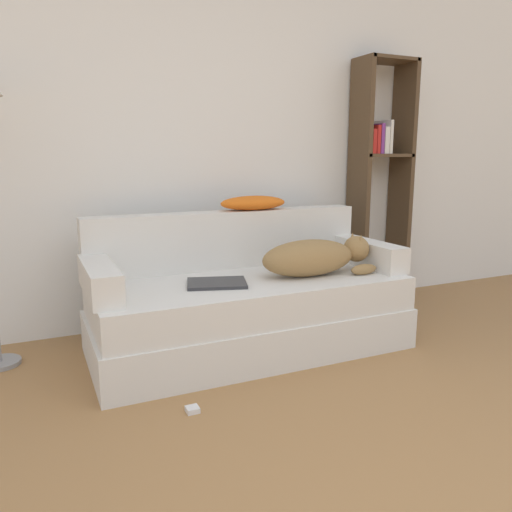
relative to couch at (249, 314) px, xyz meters
name	(u,v)px	position (x,y,z in m)	size (l,w,h in m)	color
wall_back	(188,123)	(-0.13, 0.71, 1.14)	(8.16, 0.06, 2.70)	white
couch	(249,314)	(0.00, 0.00, 0.00)	(1.83, 0.83, 0.43)	silver
couch_backrest	(228,239)	(0.00, 0.34, 0.40)	(1.79, 0.15, 0.36)	silver
couch_arm_left	(99,279)	(-0.84, -0.01, 0.30)	(0.15, 0.64, 0.16)	silver
couch_arm_right	(368,253)	(0.84, -0.01, 0.30)	(0.15, 0.64, 0.16)	silver
dog	(315,257)	(0.39, -0.09, 0.33)	(0.72, 0.28, 0.23)	olive
laptop	(217,283)	(-0.22, -0.06, 0.23)	(0.38, 0.33, 0.02)	#2D2D30
throw_pillow	(253,203)	(0.18, 0.34, 0.63)	(0.44, 0.21, 0.09)	orange
bookshelf	(380,170)	(1.33, 0.53, 0.82)	(0.44, 0.26, 1.84)	#4C3823
power_adapter	(192,410)	(-0.54, -0.59, -0.20)	(0.06, 0.06, 0.02)	silver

